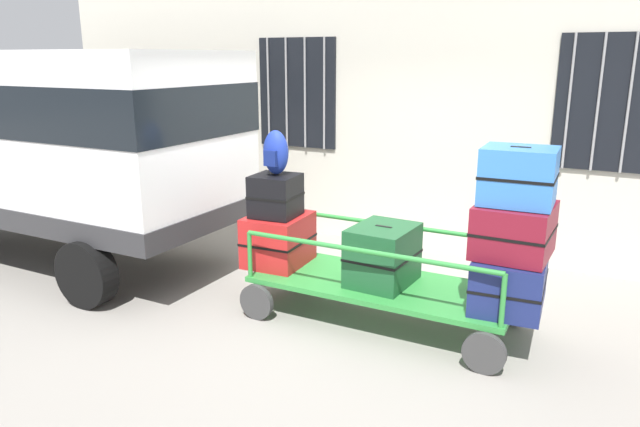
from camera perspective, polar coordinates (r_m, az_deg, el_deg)
name	(u,v)px	position (r m, az deg, el deg)	size (l,w,h in m)	color
ground_plane	(343,307)	(6.18, 2.22, -8.96)	(40.00, 40.00, 0.00)	gray
building_wall	(427,56)	(7.86, 10.22, 14.65)	(12.00, 0.38, 5.00)	beige
van	(54,134)	(7.98, -24.21, 7.03)	(4.69, 2.08, 2.56)	white
luggage_cart	(382,289)	(5.75, 5.95, -7.24)	(2.56, 1.08, 0.41)	#2D8438
cart_railing	(383,244)	(5.59, 6.07, -2.92)	(2.45, 0.94, 0.47)	#2D8438
suitcase_left_bottom	(278,239)	(6.15, -4.02, -2.49)	(0.61, 0.72, 0.52)	#B21E1E
suitcase_left_middle	(276,195)	(6.00, -4.29, 1.75)	(0.49, 0.49, 0.43)	black
suitcase_midleft_bottom	(383,255)	(5.63, 6.06, -3.98)	(0.57, 0.70, 0.56)	#194C28
suitcase_center_bottom	(509,280)	(5.37, 17.77, -6.15)	(0.64, 0.86, 0.46)	navy
suitcase_center_middle	(514,230)	(5.24, 18.16, -1.49)	(0.62, 0.70, 0.45)	maroon
suitcase_center_top	(518,176)	(5.12, 18.56, 3.45)	(0.61, 0.53, 0.48)	#3372C6
backpack	(276,153)	(5.91, -4.30, 5.85)	(0.27, 0.22, 0.44)	navy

